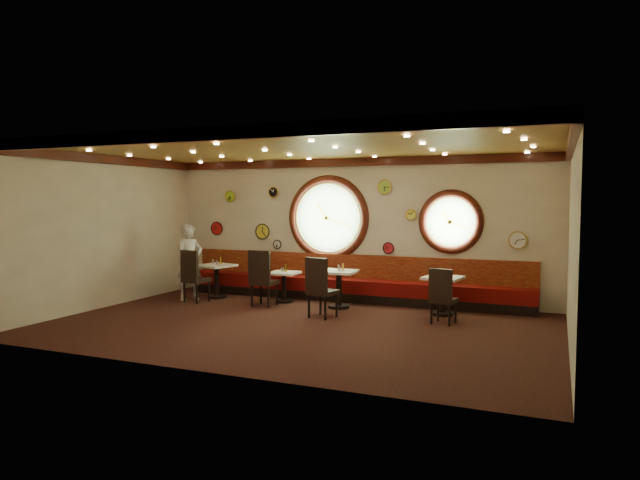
# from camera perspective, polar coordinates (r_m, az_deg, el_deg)

# --- Properties ---
(floor) EXTENTS (9.00, 6.00, 0.00)m
(floor) POSITION_cam_1_polar(r_m,az_deg,el_deg) (10.41, -2.28, -8.54)
(floor) COLOR black
(floor) RESTS_ON ground
(ceiling) EXTENTS (9.00, 6.00, 0.02)m
(ceiling) POSITION_cam_1_polar(r_m,az_deg,el_deg) (10.20, -2.33, 9.29)
(ceiling) COLOR #B98734
(ceiling) RESTS_ON wall_back
(wall_back) EXTENTS (9.00, 0.02, 3.20)m
(wall_back) POSITION_cam_1_polar(r_m,az_deg,el_deg) (12.96, 3.31, 1.08)
(wall_back) COLOR beige
(wall_back) RESTS_ON floor
(wall_front) EXTENTS (9.00, 0.02, 3.20)m
(wall_front) POSITION_cam_1_polar(r_m,az_deg,el_deg) (7.58, -11.94, -1.08)
(wall_front) COLOR beige
(wall_front) RESTS_ON floor
(wall_left) EXTENTS (0.02, 6.00, 3.20)m
(wall_left) POSITION_cam_1_polar(r_m,az_deg,el_deg) (12.75, -20.97, 0.78)
(wall_left) COLOR beige
(wall_left) RESTS_ON floor
(wall_right) EXTENTS (0.02, 6.00, 3.20)m
(wall_right) POSITION_cam_1_polar(r_m,az_deg,el_deg) (9.23, 23.91, -0.44)
(wall_right) COLOR beige
(wall_right) RESTS_ON floor
(molding_back) EXTENTS (9.00, 0.10, 0.18)m
(molding_back) POSITION_cam_1_polar(r_m,az_deg,el_deg) (12.92, 3.26, 7.78)
(molding_back) COLOR #3D130B
(molding_back) RESTS_ON wall_back
(molding_front) EXTENTS (9.00, 0.10, 0.18)m
(molding_front) POSITION_cam_1_polar(r_m,az_deg,el_deg) (7.64, -11.89, 10.31)
(molding_front) COLOR #3D130B
(molding_front) RESTS_ON wall_back
(molding_left) EXTENTS (0.10, 6.00, 0.18)m
(molding_left) POSITION_cam_1_polar(r_m,az_deg,el_deg) (12.73, -20.97, 7.58)
(molding_left) COLOR #3D130B
(molding_left) RESTS_ON wall_back
(molding_right) EXTENTS (0.10, 6.00, 0.18)m
(molding_right) POSITION_cam_1_polar(r_m,az_deg,el_deg) (9.25, 23.86, 8.94)
(molding_right) COLOR #3D130B
(molding_right) RESTS_ON wall_back
(banquette_base) EXTENTS (8.00, 0.55, 0.20)m
(banquette_base) POSITION_cam_1_polar(r_m,az_deg,el_deg) (12.86, 2.86, -5.66)
(banquette_base) COLOR black
(banquette_base) RESTS_ON floor
(banquette_seat) EXTENTS (8.00, 0.55, 0.30)m
(banquette_seat) POSITION_cam_1_polar(r_m,az_deg,el_deg) (12.82, 2.87, -4.56)
(banquette_seat) COLOR #5B0807
(banquette_seat) RESTS_ON banquette_base
(banquette_back) EXTENTS (8.00, 0.10, 0.55)m
(banquette_back) POSITION_cam_1_polar(r_m,az_deg,el_deg) (12.97, 3.21, -2.68)
(banquette_back) COLOR #62070D
(banquette_back) RESTS_ON wall_back
(porthole_left_glass) EXTENTS (1.66, 0.02, 1.66)m
(porthole_left_glass) POSITION_cam_1_polar(r_m,az_deg,el_deg) (13.15, 0.84, 2.22)
(porthole_left_glass) COLOR #93C576
(porthole_left_glass) RESTS_ON wall_back
(porthole_left_frame) EXTENTS (1.98, 0.18, 1.98)m
(porthole_left_frame) POSITION_cam_1_polar(r_m,az_deg,el_deg) (13.14, 0.81, 2.22)
(porthole_left_frame) COLOR #3D130B
(porthole_left_frame) RESTS_ON wall_back
(porthole_left_ring) EXTENTS (1.61, 0.03, 1.61)m
(porthole_left_ring) POSITION_cam_1_polar(r_m,az_deg,el_deg) (13.11, 0.76, 2.22)
(porthole_left_ring) COLOR gold
(porthole_left_ring) RESTS_ON wall_back
(porthole_right_glass) EXTENTS (1.10, 0.02, 1.10)m
(porthole_right_glass) POSITION_cam_1_polar(r_m,az_deg,el_deg) (12.39, 12.95, 1.78)
(porthole_right_glass) COLOR #93C576
(porthole_right_glass) RESTS_ON wall_back
(porthole_right_frame) EXTENTS (1.38, 0.18, 1.38)m
(porthole_right_frame) POSITION_cam_1_polar(r_m,az_deg,el_deg) (12.37, 12.94, 1.78)
(porthole_right_frame) COLOR #3D130B
(porthole_right_frame) RESTS_ON wall_back
(porthole_right_ring) EXTENTS (1.09, 0.03, 1.09)m
(porthole_right_ring) POSITION_cam_1_polar(r_m,az_deg,el_deg) (12.34, 12.92, 1.77)
(porthole_right_ring) COLOR gold
(porthole_right_ring) RESTS_ON wall_back
(wall_clock_0) EXTENTS (0.22, 0.03, 0.22)m
(wall_clock_0) POSITION_cam_1_polar(r_m,az_deg,el_deg) (12.52, 9.10, 2.54)
(wall_clock_0) COLOR #E5E34C
(wall_clock_0) RESTS_ON wall_back
(wall_clock_1) EXTENTS (0.20, 0.03, 0.20)m
(wall_clock_1) POSITION_cam_1_polar(r_m,az_deg,el_deg) (13.69, -4.27, -0.44)
(wall_clock_1) COLOR silver
(wall_clock_1) RESTS_ON wall_back
(wall_clock_2) EXTENTS (0.24, 0.03, 0.24)m
(wall_clock_2) POSITION_cam_1_polar(r_m,az_deg,el_deg) (12.69, 6.86, -0.81)
(wall_clock_2) COLOR red
(wall_clock_2) RESTS_ON wall_back
(wall_clock_3) EXTENTS (0.24, 0.03, 0.24)m
(wall_clock_3) POSITION_cam_1_polar(r_m,az_deg,el_deg) (13.70, -4.68, 4.79)
(wall_clock_3) COLOR black
(wall_clock_3) RESTS_ON wall_back
(wall_clock_4) EXTENTS (0.32, 0.03, 0.32)m
(wall_clock_4) POSITION_cam_1_polar(r_m,az_deg,el_deg) (14.52, -10.27, 1.15)
(wall_clock_4) COLOR red
(wall_clock_4) RESTS_ON wall_back
(wall_clock_5) EXTENTS (0.26, 0.03, 0.26)m
(wall_clock_5) POSITION_cam_1_polar(r_m,az_deg,el_deg) (14.29, -8.96, 4.32)
(wall_clock_5) COLOR #96C828
(wall_clock_5) RESTS_ON wall_back
(wall_clock_6) EXTENTS (0.36, 0.03, 0.36)m
(wall_clock_6) POSITION_cam_1_polar(r_m,az_deg,el_deg) (13.86, -5.76, 0.85)
(wall_clock_6) COLOR gold
(wall_clock_6) RESTS_ON wall_back
(wall_clock_7) EXTENTS (0.34, 0.03, 0.34)m
(wall_clock_7) POSITION_cam_1_polar(r_m,az_deg,el_deg) (12.22, 19.15, -0.01)
(wall_clock_7) COLOR white
(wall_clock_7) RESTS_ON wall_back
(wall_clock_8) EXTENTS (0.30, 0.03, 0.30)m
(wall_clock_8) POSITION_cam_1_polar(r_m,az_deg,el_deg) (12.68, 6.48, 5.30)
(wall_clock_8) COLOR #8FBD3B
(wall_clock_8) RESTS_ON wall_back
(table_a) EXTENTS (0.87, 0.87, 0.78)m
(table_a) POSITION_cam_1_polar(r_m,az_deg,el_deg) (13.41, -10.29, -3.64)
(table_a) COLOR black
(table_a) RESTS_ON floor
(table_b) EXTENTS (0.64, 0.64, 0.68)m
(table_b) POSITION_cam_1_polar(r_m,az_deg,el_deg) (12.67, -3.62, -4.32)
(table_b) COLOR black
(table_b) RESTS_ON floor
(table_c) EXTENTS (0.76, 0.76, 0.79)m
(table_c) POSITION_cam_1_polar(r_m,az_deg,el_deg) (11.98, 1.90, -4.45)
(table_c) COLOR black
(table_c) RESTS_ON floor
(table_d) EXTENTS (0.79, 0.79, 0.77)m
(table_d) POSITION_cam_1_polar(r_m,az_deg,el_deg) (11.48, 12.17, -4.99)
(table_d) COLOR black
(table_d) RESTS_ON floor
(chair_a) EXTENTS (0.56, 0.56, 0.72)m
(chair_a) POSITION_cam_1_polar(r_m,az_deg,el_deg) (12.88, -12.58, -3.20)
(chair_a) COLOR black
(chair_a) RESTS_ON floor
(chair_b) EXTENTS (0.51, 0.51, 0.75)m
(chair_b) POSITION_cam_1_polar(r_m,az_deg,el_deg) (12.14, -5.83, -3.45)
(chair_b) COLOR black
(chair_b) RESTS_ON floor
(chair_c) EXTENTS (0.59, 0.59, 0.72)m
(chair_c) POSITION_cam_1_polar(r_m,az_deg,el_deg) (10.90, -0.04, -4.38)
(chair_c) COLOR black
(chair_c) RESTS_ON floor
(chair_d) EXTENTS (0.50, 0.50, 0.64)m
(chair_d) POSITION_cam_1_polar(r_m,az_deg,el_deg) (10.59, 12.12, -5.16)
(chair_d) COLOR black
(chair_d) RESTS_ON floor
(condiment_a_salt) EXTENTS (0.04, 0.04, 0.11)m
(condiment_a_salt) POSITION_cam_1_polar(r_m,az_deg,el_deg) (13.49, -10.65, -2.13)
(condiment_a_salt) COLOR silver
(condiment_a_salt) RESTS_ON table_a
(condiment_b_salt) EXTENTS (0.03, 0.03, 0.09)m
(condiment_b_salt) POSITION_cam_1_polar(r_m,az_deg,el_deg) (12.70, -3.89, -2.97)
(condiment_b_salt) COLOR silver
(condiment_b_salt) RESTS_ON table_b
(condiment_c_salt) EXTENTS (0.04, 0.04, 0.10)m
(condiment_c_salt) POSITION_cam_1_polar(r_m,az_deg,el_deg) (11.97, 1.86, -2.79)
(condiment_c_salt) COLOR silver
(condiment_c_salt) RESTS_ON table_c
(condiment_d_salt) EXTENTS (0.03, 0.03, 0.10)m
(condiment_d_salt) POSITION_cam_1_polar(r_m,az_deg,el_deg) (11.53, 11.77, -3.28)
(condiment_d_salt) COLOR silver
(condiment_d_salt) RESTS_ON table_d
(condiment_a_pepper) EXTENTS (0.04, 0.04, 0.10)m
(condiment_a_pepper) POSITION_cam_1_polar(r_m,az_deg,el_deg) (13.28, -10.28, -2.24)
(condiment_a_pepper) COLOR silver
(condiment_a_pepper) RESTS_ON table_a
(condiment_b_pepper) EXTENTS (0.04, 0.04, 0.11)m
(condiment_b_pepper) POSITION_cam_1_polar(r_m,az_deg,el_deg) (12.57, -3.70, -2.99)
(condiment_b_pepper) COLOR silver
(condiment_b_pepper) RESTS_ON table_b
(condiment_c_pepper) EXTENTS (0.03, 0.03, 0.09)m
(condiment_c_pepper) POSITION_cam_1_polar(r_m,az_deg,el_deg) (11.84, 1.98, -2.89)
(condiment_c_pepper) COLOR silver
(condiment_c_pepper) RESTS_ON table_c
(condiment_d_pepper) EXTENTS (0.04, 0.04, 0.11)m
(condiment_d_pepper) POSITION_cam_1_polar(r_m,az_deg,el_deg) (11.46, 12.20, -3.29)
(condiment_d_pepper) COLOR silver
(condiment_d_pepper) RESTS_ON table_d
(condiment_a_bottle) EXTENTS (0.05, 0.05, 0.17)m
(condiment_a_bottle) POSITION_cam_1_polar(r_m,az_deg,el_deg) (13.40, -9.89, -2.03)
(condiment_a_bottle) COLOR gold
(condiment_a_bottle) RESTS_ON table_a
(condiment_b_bottle) EXTENTS (0.05, 0.05, 0.17)m
(condiment_b_bottle) POSITION_cam_1_polar(r_m,az_deg,el_deg) (12.62, -3.43, -2.82)
(condiment_b_bottle) COLOR gold
(condiment_b_bottle) RESTS_ON table_b
(condiment_c_bottle) EXTENTS (0.05, 0.05, 0.15)m
(condiment_c_bottle) POSITION_cam_1_polar(r_m,az_deg,el_deg) (11.95, 2.31, -2.70)
(condiment_c_bottle) COLOR gold
(condiment_c_bottle) RESTS_ON table_c
(condiment_d_bottle) EXTENTS (0.04, 0.04, 0.14)m
(condiment_d_bottle) POSITION_cam_1_polar(r_m,az_deg,el_deg) (11.51, 12.74, -3.21)
(condiment_d_bottle) COLOR gold
(condiment_d_bottle) RESTS_ON table_d
(waiter) EXTENTS (0.64, 0.74, 1.72)m
(waiter) POSITION_cam_1_polar(r_m,az_deg,el_deg) (13.21, -12.92, -2.16)
(waiter) COLOR silver
(waiter) RESTS_ON floor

